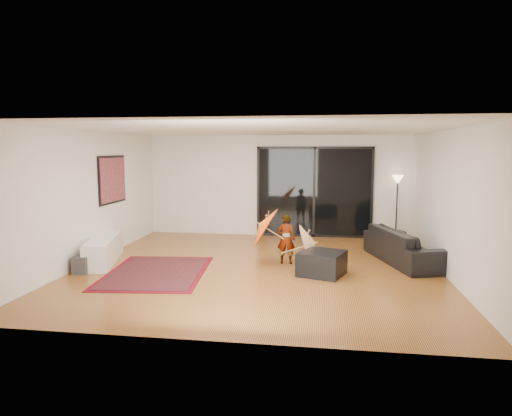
% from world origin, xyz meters
% --- Properties ---
extents(floor, '(7.00, 7.00, 0.00)m').
position_xyz_m(floor, '(0.00, 0.00, 0.00)').
color(floor, '#AB662F').
rests_on(floor, ground).
extents(ceiling, '(7.00, 7.00, 0.00)m').
position_xyz_m(ceiling, '(0.00, 0.00, 2.70)').
color(ceiling, white).
rests_on(ceiling, wall_back).
extents(wall_back, '(7.00, 0.00, 7.00)m').
position_xyz_m(wall_back, '(0.00, 3.50, 1.35)').
color(wall_back, silver).
rests_on(wall_back, floor).
extents(wall_front, '(7.00, 0.00, 7.00)m').
position_xyz_m(wall_front, '(0.00, -3.50, 1.35)').
color(wall_front, silver).
rests_on(wall_front, floor).
extents(wall_left, '(0.00, 7.00, 7.00)m').
position_xyz_m(wall_left, '(-3.50, 0.00, 1.35)').
color(wall_left, silver).
rests_on(wall_left, floor).
extents(wall_right, '(0.00, 7.00, 7.00)m').
position_xyz_m(wall_right, '(3.50, 0.00, 1.35)').
color(wall_right, silver).
rests_on(wall_right, floor).
extents(sliding_door, '(3.06, 0.07, 2.40)m').
position_xyz_m(sliding_door, '(1.00, 3.47, 1.20)').
color(sliding_door, black).
rests_on(sliding_door, wall_back).
extents(painting, '(0.04, 1.28, 1.08)m').
position_xyz_m(painting, '(-3.46, 1.00, 1.65)').
color(painting, black).
rests_on(painting, wall_left).
extents(media_console, '(0.95, 1.94, 0.52)m').
position_xyz_m(media_console, '(-3.25, 0.03, 0.26)').
color(media_console, white).
rests_on(media_console, floor).
extents(speaker, '(0.30, 0.30, 0.32)m').
position_xyz_m(speaker, '(-3.25, -0.85, 0.16)').
color(speaker, '#424244').
rests_on(speaker, floor).
extents(persian_rug, '(2.05, 2.68, 0.02)m').
position_xyz_m(persian_rug, '(-1.87, -0.62, 0.01)').
color(persian_rug, '#610815').
rests_on(persian_rug, floor).
extents(sofa, '(1.55, 2.52, 0.69)m').
position_xyz_m(sofa, '(2.95, 0.93, 0.34)').
color(sofa, black).
rests_on(sofa, floor).
extents(ottoman, '(0.97, 0.97, 0.44)m').
position_xyz_m(ottoman, '(1.24, -0.30, 0.22)').
color(ottoman, black).
rests_on(ottoman, floor).
extents(floor_lamp, '(0.29, 0.29, 1.68)m').
position_xyz_m(floor_lamp, '(3.10, 3.25, 1.32)').
color(floor_lamp, black).
rests_on(floor_lamp, floor).
extents(child, '(0.38, 0.25, 1.02)m').
position_xyz_m(child, '(0.50, 0.45, 0.51)').
color(child, '#999999').
rests_on(child, floor).
extents(parasol_orange, '(0.62, 0.93, 0.91)m').
position_xyz_m(parasol_orange, '(-0.05, 0.40, 0.73)').
color(parasol_orange, '#FF560D').
rests_on(parasol_orange, child).
extents(parasol_white, '(0.53, 0.88, 0.92)m').
position_xyz_m(parasol_white, '(1.10, 0.30, 0.50)').
color(parasol_white, white).
rests_on(parasol_white, floor).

